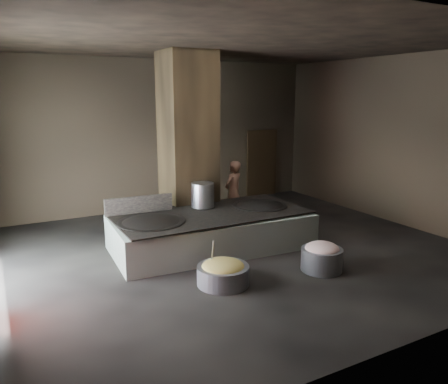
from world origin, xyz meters
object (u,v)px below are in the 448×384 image
hearth_platform (211,231)px  meat_basin (322,259)px  wok_right (260,209)px  wok_left (151,225)px  veg_basin (223,275)px  cook (233,192)px  stock_pot (203,195)px

hearth_platform → meat_basin: 2.63m
wok_right → meat_basin: wok_right is taller
wok_right → wok_left: bearing=-178.0°
veg_basin → cook: bearing=57.7°
cook → meat_basin: bearing=62.3°
hearth_platform → veg_basin: size_ratio=4.56×
cook → veg_basin: bearing=31.7°
stock_pot → meat_basin: stock_pot is taller
cook → wok_right: bearing=60.0°
wok_right → cook: 1.49m
wok_right → stock_pot: (-1.30, 0.50, 0.38)m
hearth_platform → wok_right: size_ratio=3.41×
hearth_platform → meat_basin: bearing=-56.0°
wok_left → cook: cook is taller
wok_left → wok_right: size_ratio=1.07×
wok_right → meat_basin: 2.36m
wok_right → veg_basin: size_ratio=1.34×
hearth_platform → wok_left: 1.50m
stock_pot → veg_basin: stock_pot is taller
wok_left → veg_basin: bearing=-68.5°
wok_right → stock_pot: stock_pot is taller
stock_pot → veg_basin: (-0.77, -2.45, -0.95)m
veg_basin → meat_basin: meat_basin is taller
stock_pot → veg_basin: 2.74m
stock_pot → cook: bearing=35.1°
stock_pot → wok_left: bearing=-158.2°
cook → meat_basin: (-0.11, -3.79, -0.63)m
wok_right → cook: cook is taller
wok_left → veg_basin: wok_left is taller
wok_right → hearth_platform: bearing=-177.9°
hearth_platform → wok_right: bearing=5.3°
cook → hearth_platform: bearing=20.5°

